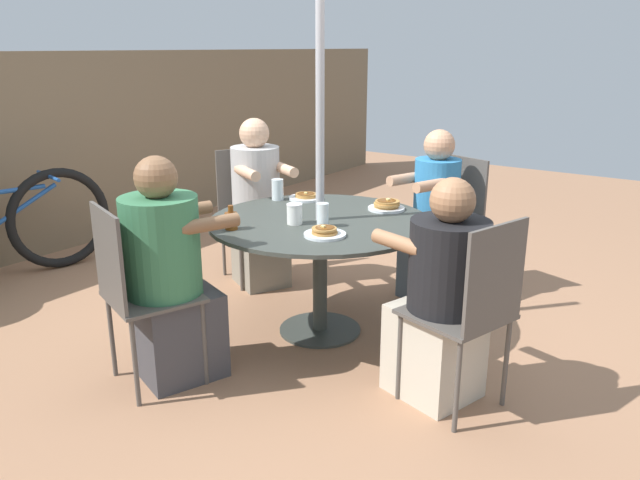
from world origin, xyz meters
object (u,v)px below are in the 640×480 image
pancake_plate_c (387,206)px  drinking_glass_a (278,190)px  patio_chair_east (472,305)px  patio_chair_south (450,217)px  diner_west (258,210)px  drinking_glass_b (323,215)px  diner_north (170,282)px  syrup_bottle (231,220)px  patio_table (320,237)px  patio_chair_west (249,205)px  pancake_plate_b (306,197)px  diner_east (441,302)px  bicycle (0,228)px  pancake_plate_a (325,233)px  patio_chair_north (135,286)px  coffee_cup (295,214)px  diner_south (432,222)px

pancake_plate_c → drinking_glass_a: 0.73m
patio_chair_east → patio_chair_south: same height
diner_west → drinking_glass_b: bearing=86.9°
diner_north → drinking_glass_a: size_ratio=8.61×
syrup_bottle → pancake_plate_c: bearing=-29.2°
syrup_bottle → patio_table: bearing=-32.3°
patio_chair_south → diner_west: diner_west is taller
patio_chair_west → pancake_plate_b: (-0.14, -0.63, 0.18)m
patio_table → diner_east: diner_east is taller
pancake_plate_b → bicycle: size_ratio=0.14×
pancake_plate_a → patio_chair_north: bearing=143.6°
patio_chair_north → coffee_cup: size_ratio=8.16×
patio_chair_south → patio_chair_west: (-0.56, 1.35, 0.00)m
patio_chair_west → diner_west: size_ratio=0.79×
patio_table → bicycle: 2.50m
diner_south → patio_chair_south: bearing=-90.0°
coffee_cup → pancake_plate_c: bearing=-24.8°
patio_chair_east → diner_east: (0.05, 0.17, -0.05)m
diner_south → pancake_plate_c: 0.51m
diner_north → coffee_cup: size_ratio=10.08×
pancake_plate_a → coffee_cup: size_ratio=1.93×
syrup_bottle → patio_chair_east: bearing=-84.3°
patio_chair_east → coffee_cup: (0.15, 1.13, 0.22)m
diner_east → diner_south: 1.29m
patio_chair_north → pancake_plate_c: 1.59m
patio_table → syrup_bottle: (-0.44, 0.28, 0.16)m
diner_north → pancake_plate_b: bearing=112.0°
pancake_plate_b → bicycle: bicycle is taller
bicycle → diner_south: bearing=-47.8°
coffee_cup → bicycle: bearing=101.3°
syrup_bottle → bicycle: syrup_bottle is taller
patio_chair_north → drinking_glass_b: 1.07m
patio_chair_north → diner_west: (1.46, 0.46, 0.01)m
pancake_plate_a → bicycle: (-0.38, 2.63, -0.32)m
patio_chair_east → diner_east: bearing=90.0°
patio_chair_south → drinking_glass_a: 1.21m
patio_chair_north → patio_chair_east: 1.62m
patio_table → pancake_plate_b: pancake_plate_b is taller
patio_chair_west → patio_chair_north: bearing=48.4°
diner_south → pancake_plate_b: size_ratio=5.13×
patio_chair_south → drinking_glass_a: patio_chair_south is taller
pancake_plate_a → drinking_glass_b: size_ratio=1.67×
patio_chair_south → bicycle: (-1.68, 2.77, -0.14)m
diner_south → drinking_glass_a: bearing=57.6°
diner_east → pancake_plate_c: diner_east is taller
patio_chair_south → patio_chair_east: bearing=136.3°
diner_east → pancake_plate_a: (0.01, 0.68, 0.23)m
patio_chair_south → coffee_cup: size_ratio=8.16×
patio_chair_east → pancake_plate_c: patio_chair_east is taller
coffee_cup → bicycle: 2.43m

